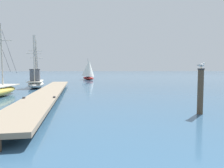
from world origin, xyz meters
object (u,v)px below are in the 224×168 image
perched_seagull (201,65)px  distant_sailboat (88,70)px  fishing_boat_0 (36,82)px  mooring_piling (200,91)px

perched_seagull → distant_sailboat: distant_sailboat is taller
distant_sailboat → perched_seagull: bearing=-80.9°
fishing_boat_0 → perched_seagull: size_ratio=19.21×
fishing_boat_0 → mooring_piling: bearing=-53.8°
perched_seagull → fishing_boat_0: bearing=126.2°
perched_seagull → mooring_piling: bearing=-56.8°
fishing_boat_0 → perched_seagull: 18.23m
perched_seagull → distant_sailboat: size_ratio=0.07×
distant_sailboat → mooring_piling: bearing=-80.9°
fishing_boat_0 → distant_sailboat: fishing_boat_0 is taller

